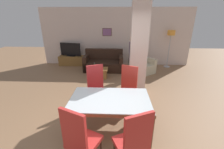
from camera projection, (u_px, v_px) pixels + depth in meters
ground_plane at (110, 128)px, 3.32m from camera, size 18.00×18.00×0.00m
back_wall at (115, 37)px, 7.25m from camera, size 7.20×0.09×2.70m
divider_pillar at (139, 51)px, 4.43m from camera, size 0.49×0.34×2.70m
dining_table at (110, 105)px, 3.09m from camera, size 1.64×1.02×0.76m
dining_chair_far_left at (97, 86)px, 3.96m from camera, size 0.61×0.61×1.14m
dining_chair_near_left at (80, 138)px, 2.28m from camera, size 0.61×0.61×1.14m
dining_chair_far_right at (127, 87)px, 3.91m from camera, size 0.61×0.61×1.14m
dining_chair_near_right at (134, 141)px, 2.22m from camera, size 0.61×0.61×1.14m
sofa at (104, 63)px, 6.80m from camera, size 1.72×0.89×0.91m
armchair at (141, 66)px, 6.49m from camera, size 1.21×1.20×0.81m
coffee_table at (99, 73)px, 5.96m from camera, size 0.72×0.47×0.39m
bottle at (95, 66)px, 5.89m from camera, size 0.06×0.06×0.23m
tv_stand at (71, 61)px, 7.49m from camera, size 1.19×0.40×0.47m
tv_screen at (70, 50)px, 7.29m from camera, size 1.03×0.28×0.64m
floor_lamp at (171, 36)px, 6.80m from camera, size 0.34×0.34×1.73m
standing_person at (132, 56)px, 5.58m from camera, size 0.24×0.39×1.63m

